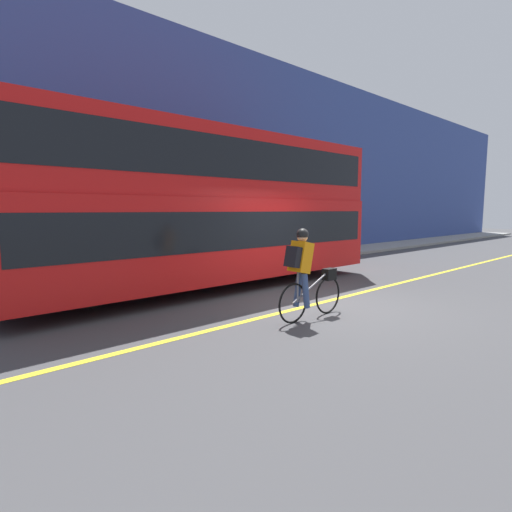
% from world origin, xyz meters
% --- Properties ---
extents(ground_plane, '(80.00, 80.00, 0.00)m').
position_xyz_m(ground_plane, '(0.00, 0.00, 0.00)').
color(ground_plane, '#424244').
extents(road_center_line, '(50.00, 0.14, 0.01)m').
position_xyz_m(road_center_line, '(0.00, 0.05, 0.00)').
color(road_center_line, yellow).
rests_on(road_center_line, ground_plane).
extents(sidewalk_curb, '(60.00, 2.15, 0.11)m').
position_xyz_m(sidewalk_curb, '(0.00, 5.71, 0.06)').
color(sidewalk_curb, gray).
rests_on(sidewalk_curb, ground_plane).
extents(building_facade, '(60.00, 0.30, 8.06)m').
position_xyz_m(building_facade, '(0.00, 6.94, 4.03)').
color(building_facade, '#33478C').
rests_on(building_facade, ground_plane).
extents(bus, '(9.79, 2.51, 3.84)m').
position_xyz_m(bus, '(-0.82, 3.00, 2.13)').
color(bus, black).
rests_on(bus, ground_plane).
extents(cyclist_on_bike, '(1.70, 0.32, 1.66)m').
position_xyz_m(cyclist_on_bike, '(-1.29, -0.59, 0.89)').
color(cyclist_on_bike, black).
rests_on(cyclist_on_bike, ground_plane).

